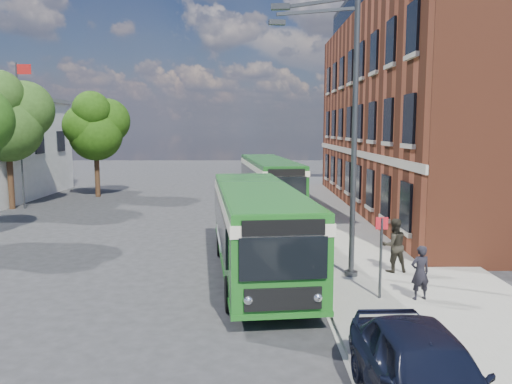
{
  "coord_description": "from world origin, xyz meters",
  "views": [
    {
      "loc": [
        1.92,
        -18.15,
        5.05
      ],
      "look_at": [
        2.06,
        3.98,
        2.2
      ],
      "focal_mm": 35.0,
      "sensor_mm": 36.0,
      "label": 1
    }
  ],
  "objects_px": {
    "street_lamp": "(343,136)",
    "bus_rear": "(269,177)",
    "bus_front": "(257,222)",
    "parked_car": "(424,375)"
  },
  "relations": [
    {
      "from": "street_lamp",
      "to": "bus_rear",
      "type": "relative_size",
      "value": 0.7
    },
    {
      "from": "bus_front",
      "to": "bus_rear",
      "type": "relative_size",
      "value": 0.87
    },
    {
      "from": "bus_front",
      "to": "bus_rear",
      "type": "height_order",
      "value": "same"
    },
    {
      "from": "bus_rear",
      "to": "parked_car",
      "type": "bearing_deg",
      "value": -85.82
    },
    {
      "from": "parked_car",
      "to": "bus_rear",
      "type": "bearing_deg",
      "value": 92.55
    },
    {
      "from": "street_lamp",
      "to": "bus_rear",
      "type": "height_order",
      "value": "street_lamp"
    },
    {
      "from": "bus_front",
      "to": "parked_car",
      "type": "height_order",
      "value": "bus_front"
    },
    {
      "from": "bus_rear",
      "to": "parked_car",
      "type": "distance_m",
      "value": 24.73
    },
    {
      "from": "bus_front",
      "to": "bus_rear",
      "type": "distance_m",
      "value": 15.62
    },
    {
      "from": "street_lamp",
      "to": "bus_rear",
      "type": "distance_m",
      "value": 16.76
    }
  ]
}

